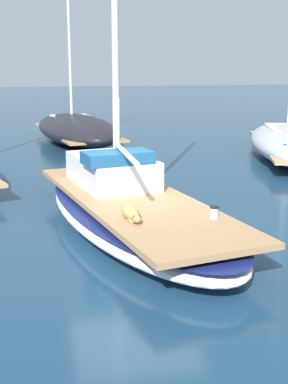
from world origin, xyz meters
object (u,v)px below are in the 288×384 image
at_px(sailboat_main, 133,213).
at_px(deck_winch, 214,213).
at_px(dog_tan, 131,213).
at_px(moored_boat_far_astern, 77,128).

relative_size(sailboat_main, deck_winch, 36.15).
distance_m(dog_tan, moored_boat_far_astern, 13.00).
xyz_separation_m(sailboat_main, deck_winch, (1.06, -1.64, 0.42)).
bearing_deg(sailboat_main, deck_winch, -57.05).
height_order(sailboat_main, dog_tan, dog_tan).
bearing_deg(moored_boat_far_astern, deck_winch, -84.87).
xyz_separation_m(sailboat_main, dog_tan, (-0.31, -1.40, 0.43)).
bearing_deg(dog_tan, moored_boat_far_astern, 89.20).
distance_m(dog_tan, deck_winch, 1.39).
bearing_deg(moored_boat_far_astern, sailboat_main, -89.39).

